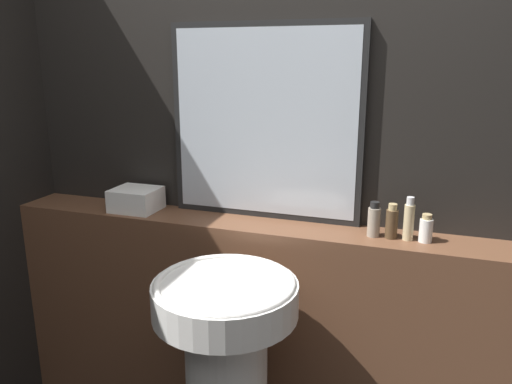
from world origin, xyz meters
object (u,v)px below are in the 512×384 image
towel_stack (136,199)px  shampoo_bottle (374,220)px  mirror (265,123)px  lotion_bottle (409,220)px  conditioner_bottle (392,222)px  pedestal_sink (227,374)px  body_wash_bottle (426,229)px

towel_stack → shampoo_bottle: shampoo_bottle is taller
mirror → lotion_bottle: size_ratio=4.89×
conditioner_bottle → pedestal_sink: bearing=-139.0°
towel_stack → lotion_bottle: (1.18, 0.00, 0.03)m
pedestal_sink → body_wash_bottle: size_ratio=8.53×
mirror → conditioner_bottle: size_ratio=6.05×
mirror → shampoo_bottle: 0.59m
conditioner_bottle → body_wash_bottle: (0.12, -0.00, -0.01)m
shampoo_bottle → body_wash_bottle: (0.19, -0.00, -0.01)m
conditioner_bottle → lotion_bottle: bearing=0.0°
mirror → lotion_bottle: bearing=-9.2°
towel_stack → conditioner_bottle: (1.12, 0.00, 0.01)m
lotion_bottle → body_wash_bottle: bearing=-0.0°
conditioner_bottle → towel_stack: bearing=-180.0°
conditioner_bottle → lotion_bottle: 0.06m
pedestal_sink → body_wash_bottle: body_wash_bottle is taller
pedestal_sink → conditioner_bottle: conditioner_bottle is taller
shampoo_bottle → lotion_bottle: (0.13, 0.00, 0.01)m
towel_stack → body_wash_bottle: bearing=0.0°
lotion_bottle → body_wash_bottle: 0.07m
pedestal_sink → towel_stack: size_ratio=4.57×
towel_stack → shampoo_bottle: 1.05m
mirror → conditioner_bottle: mirror is taller
towel_stack → lotion_bottle: size_ratio=1.20×
towel_stack → shampoo_bottle: size_ratio=1.47×
shampoo_bottle → lotion_bottle: 0.13m
lotion_bottle → body_wash_bottle: lotion_bottle is taller
shampoo_bottle → conditioner_bottle: bearing=0.0°
towel_stack → lotion_bottle: bearing=0.0°
mirror → conditioner_bottle: (0.54, -0.10, -0.34)m
shampoo_bottle → lotion_bottle: size_ratio=0.82×
pedestal_sink → lotion_bottle: 0.88m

